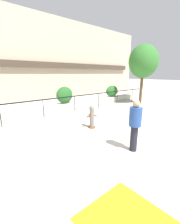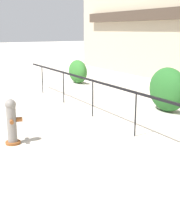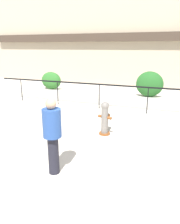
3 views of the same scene
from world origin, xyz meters
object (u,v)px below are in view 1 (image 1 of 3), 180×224
street_tree (143,62)px  hedge_bush_2 (112,91)px  hedge_bush_1 (65,95)px  pedestrian (135,123)px  fire_hydrant (92,117)px

street_tree → hedge_bush_2: bearing=123.6°
hedge_bush_1 → pedestrian: bearing=-101.1°
hedge_bush_2 → fire_hydrant: hedge_bush_2 is taller
hedge_bush_1 → hedge_bush_2: hedge_bush_1 is taller
hedge_bush_2 → pedestrian: bearing=-133.7°
hedge_bush_2 → pedestrian: 8.99m
hedge_bush_1 → pedestrian: pedestrian is taller
pedestrian → street_tree: bearing=30.3°
hedge_bush_1 → street_tree: 7.07m
hedge_bush_1 → street_tree: bearing=-18.2°
fire_hydrant → street_tree: 8.01m
hedge_bush_2 → fire_hydrant: size_ratio=1.29×
hedge_bush_2 → fire_hydrant: (-5.83, -3.93, -0.44)m
street_tree → hedge_bush_1: bearing=161.8°
hedge_bush_2 → pedestrian: pedestrian is taller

